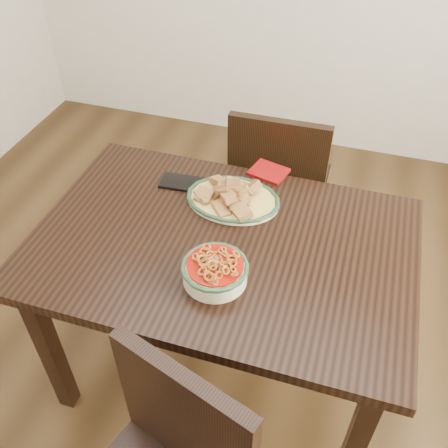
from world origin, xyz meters
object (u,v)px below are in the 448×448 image
(fish_plate, at_px, (233,192))
(smartphone, at_px, (183,183))
(chair_far, at_px, (279,183))
(noodle_bowl, at_px, (215,269))
(dining_table, at_px, (222,261))

(fish_plate, xyz_separation_m, smartphone, (-0.21, 0.04, -0.04))
(chair_far, height_order, fish_plate, chair_far)
(chair_far, xyz_separation_m, noodle_bowl, (-0.03, -0.85, 0.29))
(dining_table, height_order, fish_plate, fish_plate)
(chair_far, distance_m, fish_plate, 0.57)
(fish_plate, xyz_separation_m, noodle_bowl, (0.05, -0.37, -0.00))
(dining_table, height_order, chair_far, chair_far)
(dining_table, relative_size, smartphone, 7.35)
(noodle_bowl, xyz_separation_m, smartphone, (-0.26, 0.42, -0.04))
(dining_table, bearing_deg, fish_plate, 96.85)
(dining_table, distance_m, noodle_bowl, 0.22)
(chair_far, xyz_separation_m, smartphone, (-0.29, -0.43, 0.26))
(smartphone, bearing_deg, chair_far, 52.56)
(fish_plate, height_order, smartphone, fish_plate)
(fish_plate, bearing_deg, smartphone, 167.81)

